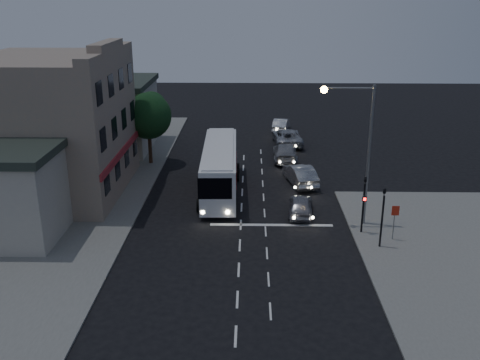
{
  "coord_description": "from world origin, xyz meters",
  "views": [
    {
      "loc": [
        0.59,
        -29.93,
        14.33
      ],
      "look_at": [
        -0.1,
        4.56,
        2.2
      ],
      "focal_mm": 40.0,
      "sensor_mm": 36.0,
      "label": 1
    }
  ],
  "objects_px": {
    "car_extra": "(281,125)",
    "car_sedan_b": "(285,152)",
    "traffic_signal_main": "(364,198)",
    "tour_bus": "(220,167)",
    "car_suv": "(301,205)",
    "traffic_signal_side": "(383,210)",
    "car_sedan_a": "(300,175)",
    "streetlight": "(359,140)",
    "car_sedan_c": "(287,137)",
    "street_tree": "(148,114)",
    "regulatory_sign": "(395,217)"
  },
  "relations": [
    {
      "from": "regulatory_sign",
      "to": "car_suv",
      "type": "bearing_deg",
      "value": 142.48
    },
    {
      "from": "tour_bus",
      "to": "car_suv",
      "type": "relative_size",
      "value": 2.95
    },
    {
      "from": "traffic_signal_main",
      "to": "tour_bus",
      "type": "bearing_deg",
      "value": 141.51
    },
    {
      "from": "streetlight",
      "to": "car_sedan_c",
      "type": "bearing_deg",
      "value": 99.01
    },
    {
      "from": "car_sedan_a",
      "to": "car_sedan_b",
      "type": "height_order",
      "value": "car_sedan_a"
    },
    {
      "from": "car_suv",
      "to": "car_sedan_a",
      "type": "xyz_separation_m",
      "value": [
        0.5,
        6.13,
        0.11
      ]
    },
    {
      "from": "car_suv",
      "to": "streetlight",
      "type": "xyz_separation_m",
      "value": [
        3.3,
        -1.6,
        5.06
      ]
    },
    {
      "from": "car_suv",
      "to": "traffic_signal_main",
      "type": "relative_size",
      "value": 0.97
    },
    {
      "from": "tour_bus",
      "to": "street_tree",
      "type": "relative_size",
      "value": 1.88
    },
    {
      "from": "car_sedan_c",
      "to": "street_tree",
      "type": "distance_m",
      "value": 14.57
    },
    {
      "from": "car_sedan_c",
      "to": "tour_bus",
      "type": "bearing_deg",
      "value": 63.32
    },
    {
      "from": "tour_bus",
      "to": "car_extra",
      "type": "bearing_deg",
      "value": 71.92
    },
    {
      "from": "car_suv",
      "to": "streetlight",
      "type": "height_order",
      "value": "streetlight"
    },
    {
      "from": "car_extra",
      "to": "traffic_signal_main",
      "type": "height_order",
      "value": "traffic_signal_main"
    },
    {
      "from": "tour_bus",
      "to": "streetlight",
      "type": "bearing_deg",
      "value": -34.97
    },
    {
      "from": "car_sedan_a",
      "to": "car_extra",
      "type": "bearing_deg",
      "value": -100.0
    },
    {
      "from": "car_sedan_a",
      "to": "streetlight",
      "type": "bearing_deg",
      "value": 97.79
    },
    {
      "from": "car_extra",
      "to": "traffic_signal_side",
      "type": "relative_size",
      "value": 1.05
    },
    {
      "from": "regulatory_sign",
      "to": "street_tree",
      "type": "distance_m",
      "value": 23.4
    },
    {
      "from": "car_sedan_c",
      "to": "streetlight",
      "type": "distance_m",
      "value": 20.2
    },
    {
      "from": "car_extra",
      "to": "car_sedan_b",
      "type": "bearing_deg",
      "value": 98.19
    },
    {
      "from": "tour_bus",
      "to": "car_sedan_b",
      "type": "xyz_separation_m",
      "value": [
        5.41,
        8.13,
        -1.18
      ]
    },
    {
      "from": "car_extra",
      "to": "street_tree",
      "type": "height_order",
      "value": "street_tree"
    },
    {
      "from": "traffic_signal_side",
      "to": "street_tree",
      "type": "bearing_deg",
      "value": 135.5
    },
    {
      "from": "regulatory_sign",
      "to": "streetlight",
      "type": "bearing_deg",
      "value": 128.75
    },
    {
      "from": "car_extra",
      "to": "regulatory_sign",
      "type": "bearing_deg",
      "value": 110.37
    },
    {
      "from": "regulatory_sign",
      "to": "car_sedan_a",
      "type": "bearing_deg",
      "value": 115.07
    },
    {
      "from": "traffic_signal_side",
      "to": "car_extra",
      "type": "bearing_deg",
      "value": 98.85
    },
    {
      "from": "street_tree",
      "to": "car_extra",
      "type": "bearing_deg",
      "value": 44.66
    },
    {
      "from": "street_tree",
      "to": "car_sedan_b",
      "type": "bearing_deg",
      "value": 6.06
    },
    {
      "from": "car_suv",
      "to": "traffic_signal_side",
      "type": "bearing_deg",
      "value": 136.33
    },
    {
      "from": "car_sedan_c",
      "to": "traffic_signal_side",
      "type": "distance_m",
      "value": 23.16
    },
    {
      "from": "tour_bus",
      "to": "street_tree",
      "type": "xyz_separation_m",
      "value": [
        -6.52,
        6.86,
        2.57
      ]
    },
    {
      "from": "car_extra",
      "to": "traffic_signal_main",
      "type": "bearing_deg",
      "value": 107.18
    },
    {
      "from": "tour_bus",
      "to": "car_suv",
      "type": "height_order",
      "value": "tour_bus"
    },
    {
      "from": "regulatory_sign",
      "to": "street_tree",
      "type": "xyz_separation_m",
      "value": [
        -17.51,
        15.26,
        2.9
      ]
    },
    {
      "from": "car_sedan_b",
      "to": "traffic_signal_main",
      "type": "height_order",
      "value": "traffic_signal_main"
    },
    {
      "from": "car_sedan_b",
      "to": "street_tree",
      "type": "distance_m",
      "value": 12.57
    },
    {
      "from": "car_suv",
      "to": "car_sedan_b",
      "type": "relative_size",
      "value": 0.77
    },
    {
      "from": "tour_bus",
      "to": "car_suv",
      "type": "xyz_separation_m",
      "value": [
        5.73,
        -4.36,
        -1.25
      ]
    },
    {
      "from": "car_extra",
      "to": "streetlight",
      "type": "height_order",
      "value": "streetlight"
    },
    {
      "from": "car_suv",
      "to": "regulatory_sign",
      "type": "relative_size",
      "value": 1.8
    },
    {
      "from": "car_suv",
      "to": "car_sedan_a",
      "type": "distance_m",
      "value": 6.15
    },
    {
      "from": "traffic_signal_main",
      "to": "traffic_signal_side",
      "type": "bearing_deg",
      "value": -70.51
    },
    {
      "from": "car_sedan_a",
      "to": "car_extra",
      "type": "height_order",
      "value": "car_sedan_a"
    },
    {
      "from": "car_sedan_c",
      "to": "streetlight",
      "type": "xyz_separation_m",
      "value": [
        3.07,
        -19.35,
        4.95
      ]
    },
    {
      "from": "car_sedan_b",
      "to": "traffic_signal_side",
      "type": "relative_size",
      "value": 1.26
    },
    {
      "from": "car_sedan_c",
      "to": "street_tree",
      "type": "xyz_separation_m",
      "value": [
        -12.48,
        -6.52,
        3.71
      ]
    },
    {
      "from": "tour_bus",
      "to": "car_extra",
      "type": "height_order",
      "value": "tour_bus"
    },
    {
      "from": "car_suv",
      "to": "car_extra",
      "type": "relative_size",
      "value": 0.92
    }
  ]
}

